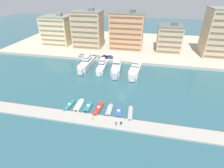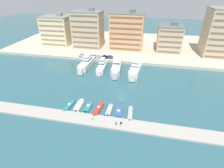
{
  "view_description": "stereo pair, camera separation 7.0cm",
  "coord_description": "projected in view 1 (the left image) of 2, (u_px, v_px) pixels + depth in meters",
  "views": [
    {
      "loc": [
        8.56,
        -61.52,
        40.33
      ],
      "look_at": [
        -4.93,
        3.27,
        2.5
      ],
      "focal_mm": 28.0,
      "sensor_mm": 36.0,
      "label": 1
    },
    {
      "loc": [
        8.62,
        -61.5,
        40.33
      ],
      "look_at": [
        -4.93,
        3.27,
        2.5
      ],
      "focal_mm": 28.0,
      "sensor_mm": 36.0,
      "label": 2
    }
  ],
  "objects": [
    {
      "name": "ground_plane",
      "position": [
        122.0,
        94.0,
        73.82
      ],
      "size": [
        400.0,
        400.0,
        0.0
      ],
      "primitive_type": "plane",
      "color": "#2D5B66"
    },
    {
      "name": "quay_promenade",
      "position": [
        136.0,
        45.0,
        130.58
      ],
      "size": [
        180.0,
        70.0,
        1.61
      ],
      "primitive_type": "cube",
      "color": "#BCB29E",
      "rests_on": "ground"
    },
    {
      "name": "pier_dock",
      "position": [
        113.0,
        123.0,
        57.91
      ],
      "size": [
        120.0,
        5.61,
        0.59
      ],
      "primitive_type": "cube",
      "color": "#A8A399",
      "rests_on": "ground"
    },
    {
      "name": "yacht_ivory_far_left",
      "position": [
        86.0,
        64.0,
        94.98
      ],
      "size": [
        5.05,
        18.16,
        8.71
      ],
      "color": "silver",
      "rests_on": "ground"
    },
    {
      "name": "yacht_white_left",
      "position": [
        102.0,
        66.0,
        93.67
      ],
      "size": [
        4.28,
        16.82,
        7.86
      ],
      "color": "white",
      "rests_on": "ground"
    },
    {
      "name": "yacht_silver_mid_left",
      "position": [
        117.0,
        67.0,
        92.31
      ],
      "size": [
        6.01,
        21.28,
        7.57
      ],
      "color": "silver",
      "rests_on": "ground"
    },
    {
      "name": "yacht_ivory_center_left",
      "position": [
        135.0,
        70.0,
        88.43
      ],
      "size": [
        5.83,
        17.43,
        8.76
      ],
      "color": "silver",
      "rests_on": "ground"
    },
    {
      "name": "motorboat_teal_far_left",
      "position": [
        69.0,
        106.0,
        66.15
      ],
      "size": [
        2.45,
        7.52,
        1.12
      ],
      "color": "teal",
      "rests_on": "ground"
    },
    {
      "name": "motorboat_cream_left",
      "position": [
        79.0,
        105.0,
        66.17
      ],
      "size": [
        2.27,
        7.55,
        1.48
      ],
      "color": "beige",
      "rests_on": "ground"
    },
    {
      "name": "motorboat_teal_mid_left",
      "position": [
        88.0,
        107.0,
        65.3
      ],
      "size": [
        2.18,
        6.21,
        1.3
      ],
      "color": "teal",
      "rests_on": "ground"
    },
    {
      "name": "motorboat_red_center_left",
      "position": [
        98.0,
        109.0,
        64.2
      ],
      "size": [
        2.29,
        8.46,
        1.36
      ],
      "color": "red",
      "rests_on": "ground"
    },
    {
      "name": "motorboat_grey_center",
      "position": [
        110.0,
        110.0,
        63.5
      ],
      "size": [
        1.81,
        6.83,
        1.59
      ],
      "color": "#9EA3A8",
      "rests_on": "ground"
    },
    {
      "name": "motorboat_blue_center_right",
      "position": [
        119.0,
        112.0,
        62.78
      ],
      "size": [
        2.47,
        6.4,
        1.18
      ],
      "color": "#33569E",
      "rests_on": "ground"
    },
    {
      "name": "motorboat_grey_mid_right",
      "position": [
        130.0,
        113.0,
        61.99
      ],
      "size": [
        1.97,
        8.0,
        0.96
      ],
      "color": "#9EA3A8",
      "rests_on": "ground"
    },
    {
      "name": "car_silver_far_left",
      "position": [
        82.0,
        55.0,
        107.44
      ],
      "size": [
        4.14,
        1.99,
        1.8
      ],
      "color": "#B7BCC1",
      "rests_on": "quay_promenade"
    },
    {
      "name": "car_white_left",
      "position": [
        88.0,
        55.0,
        106.6
      ],
      "size": [
        4.17,
        2.06,
        1.8
      ],
      "color": "white",
      "rests_on": "quay_promenade"
    },
    {
      "name": "car_silver_mid_left",
      "position": [
        93.0,
        56.0,
        106.43
      ],
      "size": [
        4.15,
        2.02,
        1.8
      ],
      "color": "#B7BCC1",
      "rests_on": "quay_promenade"
    },
    {
      "name": "car_silver_center_left",
      "position": [
        98.0,
        56.0,
        105.41
      ],
      "size": [
        4.11,
        1.94,
        1.8
      ],
      "color": "#B7BCC1",
      "rests_on": "quay_promenade"
    },
    {
      "name": "car_black_center",
      "position": [
        105.0,
        57.0,
        104.85
      ],
      "size": [
        4.15,
        2.02,
        1.8
      ],
      "color": "black",
      "rests_on": "quay_promenade"
    },
    {
      "name": "car_blue_center_right",
      "position": [
        110.0,
        57.0,
        104.68
      ],
      "size": [
        4.1,
        1.93,
        1.8
      ],
      "color": "#28428E",
      "rests_on": "quay_promenade"
    },
    {
      "name": "apartment_block_far_left",
      "position": [
        58.0,
        30.0,
        127.05
      ],
      "size": [
        19.87,
        17.24,
        21.62
      ],
      "color": "beige",
      "rests_on": "quay_promenade"
    },
    {
      "name": "apartment_block_left",
      "position": [
        88.0,
        30.0,
        119.11
      ],
      "size": [
        19.56,
        14.39,
        25.79
      ],
      "color": "#C6AD89",
      "rests_on": "quay_promenade"
    },
    {
      "name": "apartment_block_mid_left",
      "position": [
        127.0,
        31.0,
        115.8
      ],
      "size": [
        22.17,
        13.12,
        25.28
      ],
      "color": "tan",
      "rests_on": "quay_promenade"
    },
    {
      "name": "apartment_block_center_left",
      "position": [
        169.0,
        38.0,
        114.28
      ],
      "size": [
        15.18,
        16.92,
        18.33
      ],
      "color": "#C6AD89",
      "rests_on": "quay_promenade"
    },
    {
      "name": "apartment_block_center",
      "position": [
        221.0,
        33.0,
        103.58
      ],
      "size": [
        18.61,
        17.66,
        29.54
      ],
      "color": "#C6AD89",
      "rests_on": "quay_promenade"
    },
    {
      "name": "pedestrian_near_edge",
      "position": [
        93.0,
        118.0,
        58.35
      ],
      "size": [
        0.26,
        0.63,
        1.63
      ],
      "color": "#4C515B",
      "rests_on": "pier_dock"
    },
    {
      "name": "pedestrian_mid_deck",
      "position": [
        121.0,
        123.0,
        56.12
      ],
      "size": [
        0.63,
        0.26,
        1.62
      ],
      "color": "#7A6B56",
      "rests_on": "pier_dock"
    },
    {
      "name": "pedestrian_far_side",
      "position": [
        116.0,
        123.0,
        56.0
      ],
      "size": [
        0.45,
        0.54,
        1.67
      ],
      "color": "#4C515B",
      "rests_on": "pier_dock"
    },
    {
      "name": "bollard_west",
      "position": [
        85.0,
        113.0,
        61.63
      ],
      "size": [
        0.2,
        0.2,
        0.61
      ],
      "color": "#2D2D33",
      "rests_on": "pier_dock"
    },
    {
      "name": "bollard_west_mid",
      "position": [
        105.0,
        115.0,
        60.39
      ],
      "size": [
        0.2,
        0.2,
        0.61
      ],
      "color": "#2D2D33",
      "rests_on": "pier_dock"
    },
    {
      "name": "bollard_east_mid",
      "position": [
        125.0,
        118.0,
        59.15
      ],
      "size": [
        0.2,
        0.2,
        0.61
      ],
      "color": "#2D2D33",
      "rests_on": "pier_dock"
    }
  ]
}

